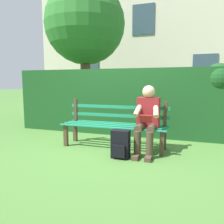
{
  "coord_description": "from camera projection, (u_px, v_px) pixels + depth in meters",
  "views": [
    {
      "loc": [
        -1.29,
        3.88,
        1.22
      ],
      "look_at": [
        0.0,
        0.1,
        0.69
      ],
      "focal_mm": 35.86,
      "sensor_mm": 36.0,
      "label": 1
    }
  ],
  "objects": [
    {
      "name": "building_facade",
      "position": [
        149.0,
        44.0,
        10.62
      ],
      "size": [
        9.63,
        3.2,
        6.05
      ],
      "color": "beige",
      "rests_on": "ground"
    },
    {
      "name": "person_seated",
      "position": [
        147.0,
        118.0,
        3.84
      ],
      "size": [
        0.44,
        0.73,
        1.17
      ],
      "color": "maroon",
      "rests_on": "ground"
    },
    {
      "name": "hedge_backdrop",
      "position": [
        136.0,
        101.0,
        5.27
      ],
      "size": [
        5.89,
        0.76,
        1.61
      ],
      "color": "#19471E",
      "rests_on": "ground"
    },
    {
      "name": "tree",
      "position": [
        83.0,
        27.0,
        7.24
      ],
      "size": [
        2.68,
        2.55,
        4.35
      ],
      "color": "brown",
      "rests_on": "ground"
    },
    {
      "name": "ground",
      "position": [
        114.0,
        147.0,
        4.22
      ],
      "size": [
        60.0,
        60.0,
        0.0
      ],
      "primitive_type": "plane",
      "color": "#477533"
    },
    {
      "name": "park_bench",
      "position": [
        115.0,
        124.0,
        4.23
      ],
      "size": [
        1.98,
        0.54,
        0.89
      ],
      "color": "#4C3828",
      "rests_on": "ground"
    },
    {
      "name": "backpack",
      "position": [
        121.0,
        144.0,
        3.61
      ],
      "size": [
        0.29,
        0.25,
        0.46
      ],
      "color": "black",
      "rests_on": "ground"
    }
  ]
}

